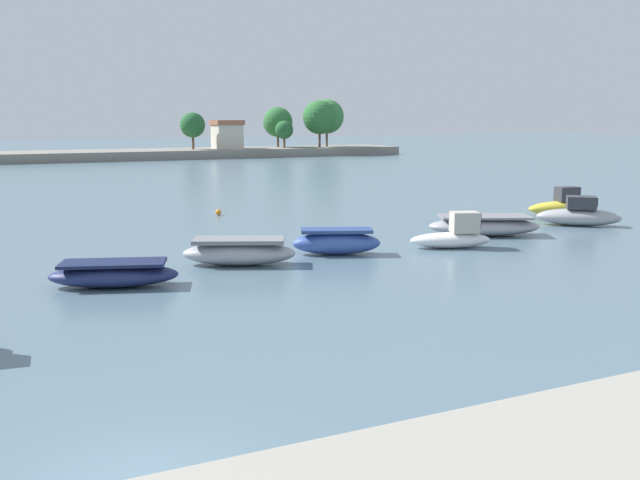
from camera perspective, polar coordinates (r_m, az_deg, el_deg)
The scene contains 9 objects.
moored_boat_2 at distance 25.81m, azimuth -16.29°, elevation -2.68°, with size 4.79×3.07×0.89m.
moored_boat_3 at distance 28.58m, azimuth -6.54°, elevation -0.98°, with size 4.83×3.40×1.08m.
moored_boat_4 at distance 30.58m, azimuth 1.34°, elevation -0.17°, with size 4.05×2.71×1.12m.
moored_boat_5 at distance 32.67m, azimuth 10.77°, elevation 0.37°, with size 3.87×2.36×1.64m.
moored_boat_6 at distance 36.51m, azimuth 13.11°, elevation 1.13°, with size 6.00×4.36×1.00m.
moored_boat_7 at distance 41.27m, azimuth 20.16°, elevation 1.93°, with size 4.34×3.94×1.62m.
moored_boat_8 at distance 45.80m, azimuth 18.84°, elevation 2.65°, with size 4.48×1.93×1.68m.
mooring_buoy_1 at distance 43.44m, azimuth -8.20°, elevation 2.23°, with size 0.36×0.36×0.36m, color orange.
distant_shoreline at distance 104.40m, azimuth -20.03°, elevation 7.11°, with size 117.85×10.93×8.82m.
Camera 1 is at (-1.88, -10.59, 5.84)m, focal length 39.69 mm.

